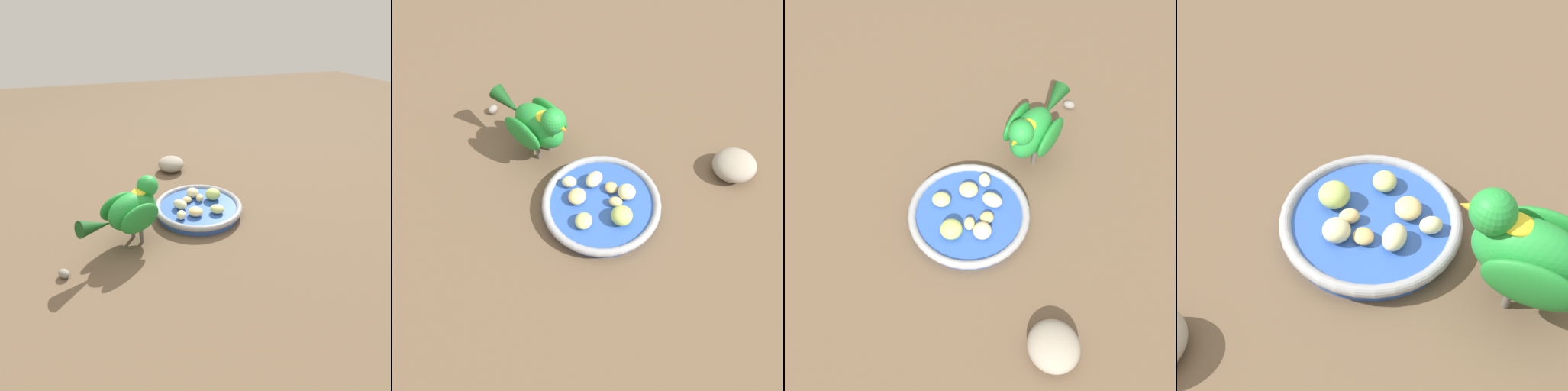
# 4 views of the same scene
# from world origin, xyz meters

# --- Properties ---
(ground_plane) EXTENTS (4.00, 4.00, 0.00)m
(ground_plane) POSITION_xyz_m (0.00, 0.00, 0.00)
(ground_plane) COLOR brown
(feeding_bowl) EXTENTS (0.22, 0.22, 0.03)m
(feeding_bowl) POSITION_xyz_m (-0.01, -0.01, 0.02)
(feeding_bowl) COLOR #2D56B7
(feeding_bowl) RESTS_ON ground_plane
(apple_piece_0) EXTENTS (0.05, 0.05, 0.02)m
(apple_piece_0) POSITION_xyz_m (0.03, -0.03, 0.03)
(apple_piece_0) COLOR #E5C67F
(apple_piece_0) RESTS_ON feeding_bowl
(apple_piece_1) EXTENTS (0.03, 0.03, 0.01)m
(apple_piece_1) POSITION_xyz_m (-0.04, -0.03, 0.03)
(apple_piece_1) COLOR tan
(apple_piece_1) RESTS_ON feeding_bowl
(apple_piece_2) EXTENTS (0.05, 0.05, 0.03)m
(apple_piece_2) POSITION_xyz_m (-0.04, 0.04, 0.04)
(apple_piece_2) COLOR #B2CC66
(apple_piece_2) RESTS_ON feeding_bowl
(apple_piece_3) EXTENTS (0.03, 0.03, 0.03)m
(apple_piece_3) POSITION_xyz_m (-0.06, -0.01, 0.03)
(apple_piece_3) COLOR beige
(apple_piece_3) RESTS_ON feeding_bowl
(apple_piece_4) EXTENTS (0.04, 0.05, 0.02)m
(apple_piece_4) POSITION_xyz_m (0.03, 0.03, 0.03)
(apple_piece_4) COLOR #C6D17A
(apple_piece_4) RESTS_ON feeding_bowl
(apple_piece_5) EXTENTS (0.03, 0.03, 0.02)m
(apple_piece_5) POSITION_xyz_m (-0.04, 0.01, 0.03)
(apple_piece_5) COLOR #E5C67F
(apple_piece_5) RESTS_ON feeding_bowl
(apple_piece_6) EXTENTS (0.03, 0.03, 0.02)m
(apple_piece_6) POSITION_xyz_m (0.03, -0.06, 0.03)
(apple_piece_6) COLOR beige
(apple_piece_6) RESTS_ON feeding_bowl
(apple_piece_7) EXTENTS (0.05, 0.04, 0.02)m
(apple_piece_7) POSITION_xyz_m (-0.02, -0.05, 0.03)
(apple_piece_7) COLOR beige
(apple_piece_7) RESTS_ON feeding_bowl
(parrot) EXTENTS (0.14, 0.19, 0.15)m
(parrot) POSITION_xyz_m (0.06, -0.18, 0.08)
(parrot) COLOR #59544C
(parrot) RESTS_ON ground_plane
(rock_large) EXTENTS (0.09, 0.09, 0.05)m
(rock_large) POSITION_xyz_m (-0.29, -0.01, 0.02)
(rock_large) COLOR gray
(rock_large) RESTS_ON ground_plane
(pebble_0) EXTENTS (0.03, 0.03, 0.02)m
(pebble_0) POSITION_xyz_m (0.13, -0.33, 0.01)
(pebble_0) COLOR gray
(pebble_0) RESTS_ON ground_plane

